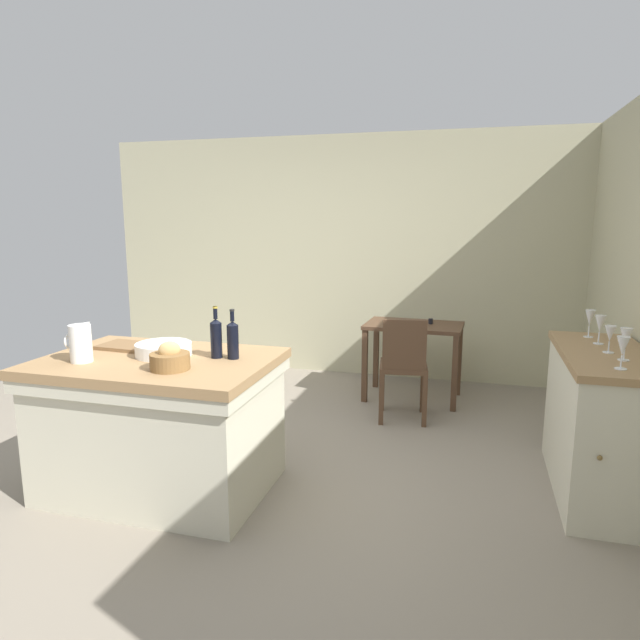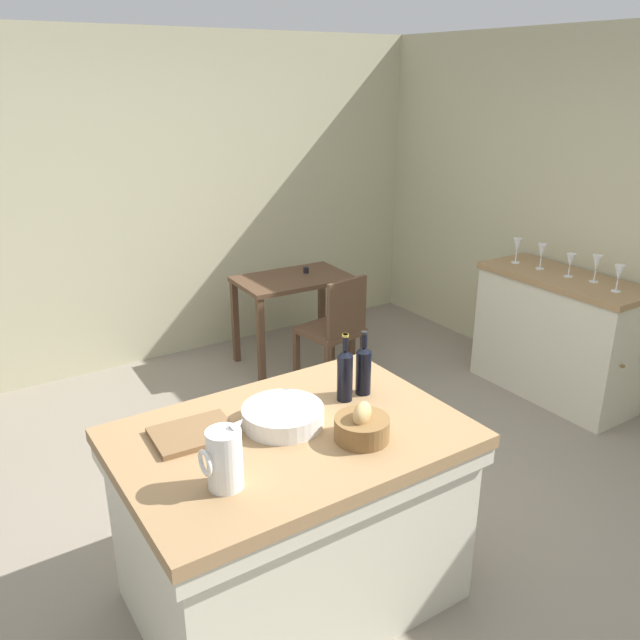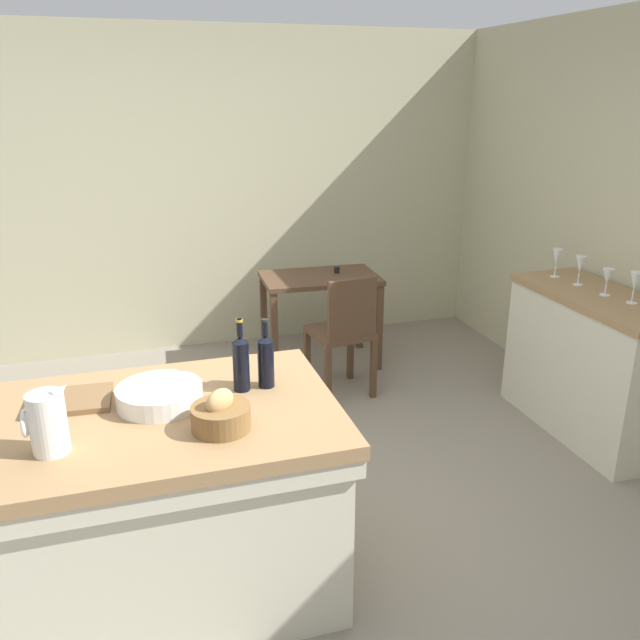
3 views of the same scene
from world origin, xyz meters
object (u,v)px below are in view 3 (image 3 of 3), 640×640
(wine_glass_far_right, at_px, (557,258))
(wine_glass_middle, at_px, (607,277))
(island_table, at_px, (168,496))
(writing_desk, at_px, (320,290))
(wine_bottle_amber, at_px, (241,362))
(wine_glass_left, at_px, (635,282))
(wash_bowl, at_px, (160,395))
(wooden_chair, at_px, (344,331))
(pitcher, at_px, (48,423))
(side_cabinet, at_px, (591,364))
(cutting_board, at_px, (70,401))
(wine_glass_right, at_px, (580,265))
(wine_bottle_dark, at_px, (266,360))
(bread_basket, at_px, (221,415))

(wine_glass_far_right, bearing_deg, wine_glass_middle, -85.93)
(island_table, relative_size, writing_desk, 1.55)
(wine_glass_middle, bearing_deg, wine_bottle_amber, -166.53)
(wine_glass_left, bearing_deg, writing_desk, 128.12)
(writing_desk, height_order, wine_glass_far_right, wine_glass_far_right)
(wash_bowl, relative_size, wine_glass_left, 1.85)
(wooden_chair, bearing_deg, pitcher, -133.61)
(side_cabinet, xyz_separation_m, pitcher, (-3.08, -0.89, 0.52))
(island_table, bearing_deg, writing_desk, 58.92)
(pitcher, distance_m, wine_glass_middle, 3.21)
(wash_bowl, distance_m, wine_bottle_amber, 0.36)
(cutting_board, distance_m, wine_glass_left, 3.11)
(writing_desk, distance_m, wine_glass_right, 1.93)
(wine_bottle_amber, bearing_deg, wine_glass_right, 19.00)
(wine_bottle_dark, height_order, wine_glass_middle, wine_bottle_dark)
(pitcher, relative_size, wine_bottle_amber, 0.83)
(island_table, xyz_separation_m, wine_bottle_dark, (0.46, 0.12, 0.53))
(side_cabinet, distance_m, wine_glass_middle, 0.57)
(writing_desk, distance_m, wine_glass_middle, 2.11)
(pitcher, distance_m, cutting_board, 0.41)
(wash_bowl, bearing_deg, wine_glass_far_right, 21.58)
(wine_glass_middle, bearing_deg, side_cabinet, 108.15)
(cutting_board, height_order, wine_glass_right, wine_glass_right)
(island_table, distance_m, wine_bottle_amber, 0.65)
(pitcher, height_order, wine_bottle_amber, wine_bottle_amber)
(wine_bottle_dark, bearing_deg, wash_bowl, -174.40)
(wash_bowl, bearing_deg, writing_desk, 58.18)
(wine_glass_right, bearing_deg, island_table, -161.20)
(island_table, distance_m, wine_glass_middle, 2.83)
(side_cabinet, bearing_deg, wooden_chair, 145.20)
(bread_basket, height_order, wine_glass_far_right, wine_glass_far_right)
(writing_desk, xyz_separation_m, pitcher, (-1.75, -2.45, 0.37))
(wash_bowl, bearing_deg, wine_glass_right, 17.43)
(wooden_chair, distance_m, wash_bowl, 2.09)
(wooden_chair, height_order, wine_bottle_dark, wine_bottle_dark)
(cutting_board, relative_size, wine_glass_right, 1.76)
(wooden_chair, xyz_separation_m, bread_basket, (-1.13, -1.83, 0.43))
(side_cabinet, xyz_separation_m, wine_bottle_dark, (-2.22, -0.57, 0.53))
(island_table, xyz_separation_m, wash_bowl, (0.01, 0.07, 0.44))
(pitcher, bearing_deg, writing_desk, 54.47)
(wash_bowl, relative_size, wine_glass_middle, 2.10)
(writing_desk, height_order, bread_basket, bread_basket)
(wash_bowl, height_order, wine_bottle_dark, wine_bottle_dark)
(cutting_board, bearing_deg, bread_basket, -34.93)
(island_table, xyz_separation_m, bread_basket, (0.22, -0.21, 0.46))
(wash_bowl, distance_m, wine_glass_right, 2.81)
(side_cabinet, relative_size, wine_glass_far_right, 6.42)
(wine_glass_middle, bearing_deg, bread_basket, -160.48)
(island_table, relative_size, wash_bowl, 4.07)
(bread_basket, bearing_deg, side_cabinet, 19.94)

